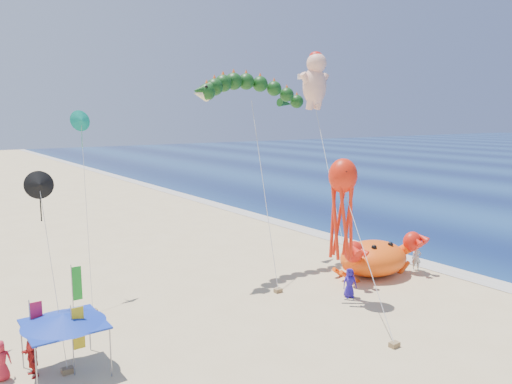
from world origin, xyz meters
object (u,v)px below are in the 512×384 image
(octopus_kite, at_px, (342,201))
(dragon_kite, at_px, (250,94))
(cherub_kite, at_px, (315,79))
(canopy_blue, at_px, (64,320))
(crab_inflatable, at_px, (374,257))

(octopus_kite, bearing_deg, dragon_kite, 95.29)
(cherub_kite, bearing_deg, dragon_kite, -157.93)
(canopy_blue, bearing_deg, dragon_kite, 27.33)
(octopus_kite, bearing_deg, cherub_kite, 54.81)
(crab_inflatable, relative_size, octopus_kite, 0.79)
(octopus_kite, xyz_separation_m, canopy_blue, (-16.05, 0.72, -3.77))
(crab_inflatable, xyz_separation_m, dragon_kite, (-6.31, 6.40, 11.41))
(crab_inflatable, height_order, canopy_blue, crab_inflatable)
(dragon_kite, height_order, octopus_kite, dragon_kite)
(dragon_kite, xyz_separation_m, cherub_kite, (9.61, 3.89, 1.65))
(crab_inflatable, distance_m, dragon_kite, 14.52)
(dragon_kite, relative_size, octopus_kite, 1.58)
(crab_inflatable, height_order, octopus_kite, octopus_kite)
(octopus_kite, relative_size, canopy_blue, 2.45)
(octopus_kite, distance_m, canopy_blue, 16.50)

